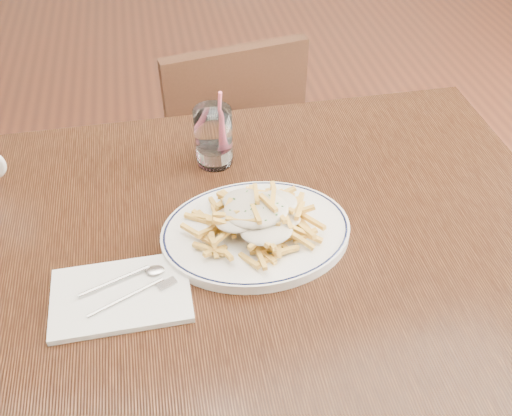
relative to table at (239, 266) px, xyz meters
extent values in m
cube|color=black|center=(0.00, 0.00, 0.06)|extent=(1.20, 0.80, 0.04)
cylinder|color=black|center=(-0.55, 0.35, -0.32)|extent=(0.05, 0.05, 0.71)
cylinder|color=black|center=(0.55, 0.35, -0.32)|extent=(0.05, 0.05, 0.71)
cube|color=#321B10|center=(0.06, 0.73, -0.29)|extent=(0.43, 0.43, 0.04)
cube|color=#321B10|center=(0.09, 0.56, -0.06)|extent=(0.38, 0.10, 0.41)
cylinder|color=#321B10|center=(0.19, 0.92, -0.49)|extent=(0.03, 0.03, 0.37)
cylinder|color=#321B10|center=(-0.13, 0.86, -0.49)|extent=(0.03, 0.03, 0.37)
cylinder|color=#321B10|center=(0.25, 0.60, -0.49)|extent=(0.03, 0.03, 0.37)
cylinder|color=#321B10|center=(-0.07, 0.54, -0.49)|extent=(0.03, 0.03, 0.37)
torus|color=black|center=(0.03, -0.01, 0.10)|extent=(0.29, 0.29, 0.01)
ellipsoid|color=beige|center=(0.03, -0.01, 0.15)|extent=(0.16, 0.13, 0.03)
cube|color=white|center=(-0.21, -0.10, 0.08)|extent=(0.22, 0.14, 0.01)
cylinder|color=white|center=(-0.01, 0.22, 0.14)|extent=(0.07, 0.07, 0.12)
cylinder|color=white|center=(-0.01, 0.22, 0.10)|extent=(0.07, 0.07, 0.04)
cylinder|color=#FE607B|center=(0.00, 0.23, 0.16)|extent=(0.02, 0.04, 0.16)
camera|label=1|loc=(-0.10, -0.70, 0.80)|focal=40.00mm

